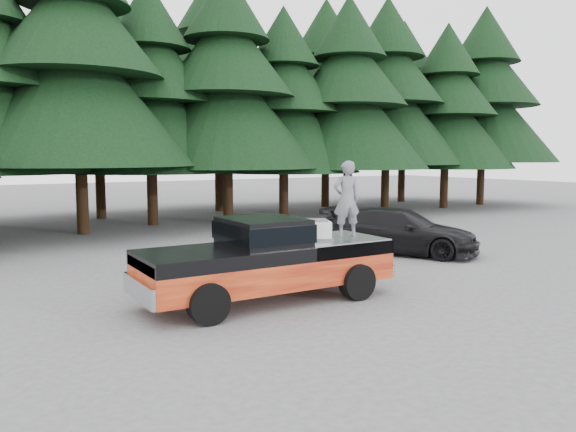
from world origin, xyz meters
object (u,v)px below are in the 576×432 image
air_compressor (317,231)px  parked_car (400,231)px  man_on_bed (347,199)px  pickup_truck (267,272)px

air_compressor → parked_car: size_ratio=0.12×
man_on_bed → parked_car: 6.00m
air_compressor → man_on_bed: (0.88, 0.02, 0.72)m
air_compressor → man_on_bed: man_on_bed is taller
pickup_truck → parked_car: parked_car is taller
pickup_truck → air_compressor: (1.29, -0.12, 0.88)m
air_compressor → man_on_bed: 1.14m
man_on_bed → parked_car: (4.77, 3.30, -1.50)m
man_on_bed → parked_car: man_on_bed is taller
pickup_truck → man_on_bed: 2.70m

